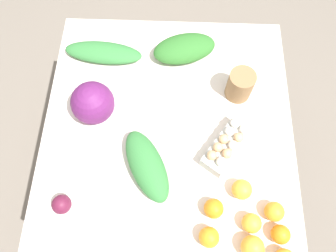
# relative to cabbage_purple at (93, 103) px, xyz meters

# --- Properties ---
(ground_plane) EXTENTS (8.00, 8.00, 0.00)m
(ground_plane) POSITION_rel_cabbage_purple_xyz_m (0.06, 0.31, -0.85)
(ground_plane) COLOR #70665B
(dining_table) EXTENTS (1.13, 1.04, 0.76)m
(dining_table) POSITION_rel_cabbage_purple_xyz_m (0.06, 0.31, -0.19)
(dining_table) COLOR silver
(dining_table) RESTS_ON ground_plane
(cabbage_purple) EXTENTS (0.18, 0.18, 0.18)m
(cabbage_purple) POSITION_rel_cabbage_purple_xyz_m (0.00, 0.00, 0.00)
(cabbage_purple) COLOR #601E5B
(cabbage_purple) RESTS_ON dining_table
(egg_carton) EXTENTS (0.25, 0.22, 0.09)m
(egg_carton) POSITION_rel_cabbage_purple_xyz_m (0.14, 0.54, -0.05)
(egg_carton) COLOR #B7B7B2
(egg_carton) RESTS_ON dining_table
(paper_bag) EXTENTS (0.11, 0.11, 0.14)m
(paper_bag) POSITION_rel_cabbage_purple_xyz_m (-0.12, 0.60, -0.02)
(paper_bag) COLOR olive
(paper_bag) RESTS_ON dining_table
(greens_bunch_chard) EXTENTS (0.33, 0.25, 0.09)m
(greens_bunch_chard) POSITION_rel_cabbage_purple_xyz_m (0.24, 0.23, -0.04)
(greens_bunch_chard) COLOR #337538
(greens_bunch_chard) RESTS_ON dining_table
(greens_bunch_kale) EXTENTS (0.22, 0.32, 0.09)m
(greens_bunch_kale) POSITION_rel_cabbage_purple_xyz_m (-0.31, 0.37, -0.04)
(greens_bunch_kale) COLOR #2D6B28
(greens_bunch_kale) RESTS_ON dining_table
(greens_bunch_beet_tops) EXTENTS (0.15, 0.36, 0.06)m
(greens_bunch_beet_tops) POSITION_rel_cabbage_purple_xyz_m (-0.29, -0.00, -0.06)
(greens_bunch_beet_tops) COLOR #337538
(greens_bunch_beet_tops) RESTS_ON dining_table
(beet_root) EXTENTS (0.07, 0.07, 0.07)m
(beet_root) POSITION_rel_cabbage_purple_xyz_m (0.40, -0.07, -0.05)
(beet_root) COLOR #5B1933
(beet_root) RESTS_ON dining_table
(orange_0) EXTENTS (0.07, 0.07, 0.07)m
(orange_0) POSITION_rel_cabbage_purple_xyz_m (0.44, 0.62, -0.05)
(orange_0) COLOR #F9A833
(orange_0) RESTS_ON dining_table
(orange_1) EXTENTS (0.08, 0.08, 0.08)m
(orange_1) POSITION_rel_cabbage_purple_xyz_m (0.52, 0.62, -0.05)
(orange_1) COLOR #F9A833
(orange_1) RESTS_ON dining_table
(orange_2) EXTENTS (0.08, 0.08, 0.08)m
(orange_2) POSITION_rel_cabbage_purple_xyz_m (0.32, 0.59, -0.05)
(orange_2) COLOR #F9A833
(orange_2) RESTS_ON dining_table
(orange_3) EXTENTS (0.07, 0.07, 0.07)m
(orange_3) POSITION_rel_cabbage_purple_xyz_m (0.39, 0.71, -0.05)
(orange_3) COLOR orange
(orange_3) RESTS_ON dining_table
(orange_4) EXTENTS (0.07, 0.07, 0.07)m
(orange_4) POSITION_rel_cabbage_purple_xyz_m (0.47, 0.72, -0.05)
(orange_4) COLOR orange
(orange_4) RESTS_ON dining_table
(orange_5) EXTENTS (0.07, 0.07, 0.07)m
(orange_5) POSITION_rel_cabbage_purple_xyz_m (0.39, 0.49, -0.05)
(orange_5) COLOR orange
(orange_5) RESTS_ON dining_table
(orange_6) EXTENTS (0.07, 0.07, 0.07)m
(orange_6) POSITION_rel_cabbage_purple_xyz_m (0.49, 0.47, -0.05)
(orange_6) COLOR orange
(orange_6) RESTS_ON dining_table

